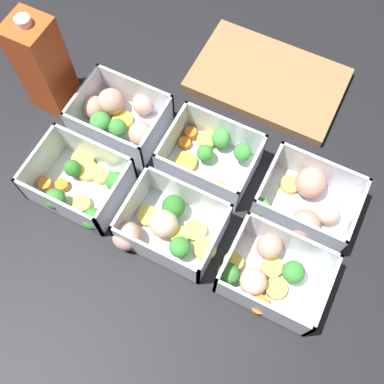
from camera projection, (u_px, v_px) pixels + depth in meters
ground_plane at (192, 198)px, 0.76m from camera, size 4.00×4.00×0.00m
container_near_left at (82, 185)px, 0.74m from camera, size 0.15×0.13×0.07m
container_near_center at (166, 228)px, 0.71m from camera, size 0.17×0.14×0.07m
container_near_right at (268, 272)px, 0.69m from camera, size 0.16×0.14×0.07m
container_far_left at (119, 116)px, 0.80m from camera, size 0.16×0.13×0.07m
container_far_center at (212, 156)px, 0.77m from camera, size 0.15×0.12×0.07m
container_far_right at (307, 203)px, 0.73m from camera, size 0.15×0.13×0.07m
juice_carton at (43, 66)px, 0.76m from camera, size 0.07×0.07×0.20m
cutting_board at (268, 80)px, 0.85m from camera, size 0.28×0.18×0.02m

